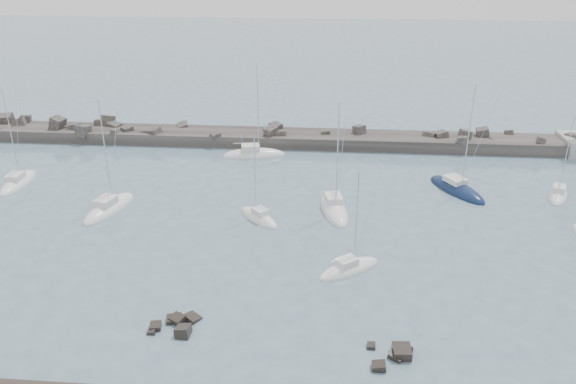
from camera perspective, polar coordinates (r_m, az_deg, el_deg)
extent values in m
plane|color=slate|center=(54.61, -5.44, -8.10)|extent=(400.00, 400.00, 0.00)
cube|color=black|center=(47.27, -10.59, -13.81)|extent=(1.30, 1.47, 1.31)
cube|color=black|center=(48.55, -13.27, -13.31)|extent=(1.07, 1.18, 0.93)
cube|color=black|center=(49.03, -11.45, -12.76)|extent=(1.47, 1.38, 1.10)
cube|color=black|center=(48.66, -11.16, -12.56)|extent=(1.55, 1.52, 0.72)
cube|color=black|center=(48.93, -9.73, -12.64)|extent=(1.80, 1.71, 1.07)
cube|color=black|center=(48.13, -13.63, -13.68)|extent=(0.74, 0.79, 0.69)
cube|color=black|center=(45.98, 11.57, -15.63)|extent=(1.57, 1.63, 1.15)
cube|color=black|center=(45.43, 11.46, -15.80)|extent=(1.46, 1.61, 1.26)
cube|color=black|center=(43.94, 9.21, -17.06)|extent=(1.10, 0.94, 0.72)
cube|color=black|center=(45.91, 8.46, -15.29)|extent=(0.75, 0.78, 0.59)
cube|color=black|center=(45.30, 10.97, -16.13)|extent=(1.55, 1.60, 1.09)
cube|color=#322F2D|center=(89.79, -6.06, 5.18)|extent=(115.00, 6.00, 3.20)
cube|color=#322F2D|center=(93.90, -20.08, 5.82)|extent=(2.42, 2.45, 2.16)
cube|color=#322F2D|center=(104.10, -26.59, 6.31)|extent=(2.50, 2.20, 1.84)
cube|color=#322F2D|center=(87.56, 17.28, 4.95)|extent=(1.80, 1.51, 1.54)
cube|color=#322F2D|center=(86.89, -1.78, 6.12)|extent=(2.41, 2.74, 1.99)
cube|color=#322F2D|center=(90.60, -13.42, 5.92)|extent=(2.81, 2.45, 1.87)
cube|color=#322F2D|center=(91.31, -14.37, 5.83)|extent=(1.39, 1.34, 1.05)
cube|color=#322F2D|center=(104.34, -26.76, 6.60)|extent=(2.45, 2.42, 1.99)
cube|color=#322F2D|center=(87.95, 3.88, 6.07)|extent=(1.47, 1.28, 1.10)
cube|color=#322F2D|center=(97.45, -22.35, 6.43)|extent=(2.73, 2.47, 2.50)
cube|color=#322F2D|center=(96.87, -17.81, 6.89)|extent=(2.43, 2.64, 2.22)
cube|color=#322F2D|center=(92.46, 24.32, 4.65)|extent=(1.47, 1.45, 0.79)
cube|color=#322F2D|center=(87.27, -0.81, 5.85)|extent=(2.09, 1.76, 1.53)
cube|color=#322F2D|center=(89.54, 17.53, 5.54)|extent=(2.02, 1.95, 1.91)
cube|color=#322F2D|center=(91.51, 19.16, 5.72)|extent=(2.02, 1.66, 1.85)
cube|color=#322F2D|center=(102.24, -25.56, 6.32)|extent=(2.68, 2.53, 2.47)
cube|color=#322F2D|center=(95.89, -17.26, 6.41)|extent=(2.60, 2.31, 1.66)
cube|color=#322F2D|center=(97.75, -21.45, 6.02)|extent=(2.10, 1.95, 1.25)
cube|color=#322F2D|center=(89.75, 14.18, 5.57)|extent=(2.59, 2.60, 1.61)
cube|color=#322F2D|center=(87.12, -7.39, 5.75)|extent=(1.83, 1.89, 1.17)
cube|color=#322F2D|center=(91.78, -17.33, 5.83)|extent=(1.28, 1.29, 1.07)
cube|color=#322F2D|center=(91.45, 24.29, 4.76)|extent=(1.46, 1.32, 1.35)
cube|color=#322F2D|center=(91.00, 19.89, 4.98)|extent=(1.29, 1.29, 1.10)
cube|color=#322F2D|center=(93.20, -10.61, 6.54)|extent=(2.30, 2.46, 1.70)
cube|color=#322F2D|center=(89.49, 15.24, 5.49)|extent=(2.57, 2.45, 1.94)
cube|color=#322F2D|center=(97.22, -18.36, 6.65)|extent=(2.42, 2.27, 1.71)
cube|color=#322F2D|center=(90.52, -1.25, 6.52)|extent=(2.44, 2.56, 1.78)
cube|color=#322F2D|center=(94.24, 21.52, 5.55)|extent=(1.28, 1.50, 1.45)
cube|color=#322F2D|center=(95.57, 27.04, 4.87)|extent=(2.98, 3.14, 1.73)
cube|color=#322F2D|center=(92.96, -16.01, 6.11)|extent=(2.43, 2.42, 1.21)
cube|color=#322F2D|center=(103.35, -25.08, 6.65)|extent=(1.93, 2.10, 1.73)
cube|color=#322F2D|center=(95.23, -19.66, 5.83)|extent=(1.65, 1.84, 1.20)
cube|color=#322F2D|center=(96.35, -20.83, 6.20)|extent=(1.69, 1.61, 1.17)
cube|color=#322F2D|center=(88.51, 7.26, 6.24)|extent=(2.29, 2.27, 1.73)
ellipsoid|color=white|center=(81.58, -25.70, 0.77)|extent=(2.96, 8.65, 2.11)
cube|color=silver|center=(80.81, -25.99, 1.45)|extent=(1.81, 2.46, 0.65)
cylinder|color=silver|center=(80.04, -26.33, 5.36)|extent=(0.11, 0.11, 11.55)
cylinder|color=silver|center=(80.12, -26.26, 1.69)|extent=(0.22, 3.42, 0.09)
ellipsoid|color=white|center=(69.69, -17.69, -1.70)|extent=(4.97, 9.43, 2.28)
cube|color=silver|center=(68.83, -18.04, -0.86)|extent=(2.39, 2.90, 0.72)
cylinder|color=silver|center=(67.61, -18.08, 3.94)|extent=(0.12, 0.12, 12.17)
cylinder|color=silver|center=(68.11, -18.42, -0.55)|extent=(1.01, 3.52, 0.10)
ellipsoid|color=white|center=(83.47, -3.48, 3.69)|extent=(9.73, 4.62, 2.34)
cube|color=silver|center=(83.00, -3.83, 4.56)|extent=(2.93, 2.35, 0.73)
cylinder|color=silver|center=(81.28, -3.08, 8.55)|extent=(0.13, 0.13, 12.62)
cylinder|color=silver|center=(82.75, -4.30, 4.99)|extent=(3.69, 0.81, 0.10)
ellipsoid|color=white|center=(64.33, -2.99, -2.71)|extent=(5.94, 6.15, 1.79)
cube|color=silver|center=(63.62, -2.84, -1.96)|extent=(2.21, 2.23, 0.60)
cylinder|color=silver|center=(62.58, -3.37, 1.69)|extent=(0.10, 0.10, 8.82)
cylinder|color=silver|center=(63.04, -2.61, -1.65)|extent=(1.85, 1.97, 0.09)
ellipsoid|color=white|center=(66.37, 4.70, -1.89)|extent=(4.59, 9.45, 2.38)
cube|color=silver|center=(66.18, 4.67, -0.63)|extent=(2.30, 2.86, 0.78)
cylinder|color=silver|center=(62.93, 5.05, 3.68)|extent=(0.13, 0.13, 12.24)
cylinder|color=silver|center=(66.45, 4.58, 0.17)|extent=(0.84, 3.57, 0.11)
ellipsoid|color=white|center=(54.92, 6.24, -7.88)|extent=(6.82, 5.85, 1.82)
cube|color=silver|center=(54.18, 6.00, -7.02)|extent=(2.38, 2.27, 0.60)
cylinder|color=silver|center=(52.59, 6.97, -2.66)|extent=(0.10, 0.10, 9.33)
cylinder|color=silver|center=(53.64, 5.61, -6.66)|extent=(2.26, 1.72, 0.09)
ellipsoid|color=#0F1D3E|center=(74.56, 16.75, 0.13)|extent=(7.49, 9.79, 2.30)
cube|color=silver|center=(74.38, 16.62, 1.19)|extent=(3.04, 3.31, 0.69)
cylinder|color=silver|center=(71.48, 17.86, 5.39)|extent=(0.12, 0.12, 12.99)
cylinder|color=silver|center=(74.60, 16.34, 1.83)|extent=(2.05, 3.36, 0.10)
ellipsoid|color=white|center=(77.71, 25.72, -0.33)|extent=(4.57, 7.16, 1.90)
cube|color=silver|center=(76.98, 25.85, 0.34)|extent=(2.01, 2.30, 0.65)
cylinder|color=silver|center=(76.38, 26.46, 3.54)|extent=(0.11, 0.11, 9.26)
cylinder|color=silver|center=(76.31, 25.91, 0.63)|extent=(1.12, 2.58, 0.09)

